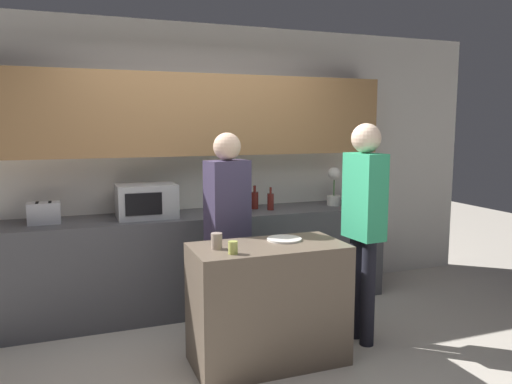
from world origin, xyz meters
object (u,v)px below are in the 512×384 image
bottle_0 (246,200)px  person_center (228,217)px  toaster (44,213)px  person_left (364,213)px  microwave (146,201)px  potted_plant (334,186)px  cup_1 (217,241)px  bottle_1 (255,200)px  bottle_2 (271,201)px  cup_0 (233,248)px  plate_on_island (284,239)px

bottle_0 → person_center: bearing=-121.0°
toaster → person_left: size_ratio=0.15×
microwave → toaster: 0.85m
potted_plant → person_center: 1.55m
microwave → potted_plant: 1.91m
potted_plant → cup_1: (-1.61, -1.24, -0.17)m
cup_1 → bottle_1: bearing=59.7°
bottle_0 → person_center: person_center is taller
potted_plant → bottle_0: 0.98m
potted_plant → person_left: size_ratio=0.23×
person_center → potted_plant: bearing=-166.8°
potted_plant → person_left: 1.25m
bottle_2 → microwave: bearing=178.3°
toaster → bottle_2: bottle_2 is taller
bottle_0 → bottle_1: size_ratio=1.32×
microwave → cup_0: (0.36, -1.40, -0.13)m
person_center → cup_0: bearing=61.4°
person_left → microwave: bearing=47.6°
bottle_0 → bottle_1: (0.14, 0.14, -0.03)m
toaster → potted_plant: bearing=-0.0°
toaster → bottle_0: (1.78, -0.05, 0.03)m
toaster → bottle_1: (1.92, 0.08, -0.00)m
bottle_0 → plate_on_island: (-0.09, -1.10, -0.14)m
potted_plant → bottle_2: potted_plant is taller
person_center → toaster: bearing=-41.0°
plate_on_island → cup_1: bearing=-171.8°
toaster → plate_on_island: toaster is taller
microwave → toaster: (-0.85, 0.00, -0.06)m
bottle_2 → person_left: size_ratio=0.13×
plate_on_island → cup_1: size_ratio=2.32×
person_left → person_center: 1.08m
cup_1 → person_left: (1.21, 0.05, 0.11)m
microwave → plate_on_island: (0.84, -1.16, -0.17)m
bottle_0 → cup_0: bottle_0 is taller
bottle_1 → bottle_2: bearing=-45.1°
potted_plant → bottle_1: potted_plant is taller
toaster → bottle_1: size_ratio=1.12×
cup_0 → person_center: size_ratio=0.05×
plate_on_island → cup_1: 0.55m
toaster → person_left: person_left is taller
potted_plant → bottle_1: size_ratio=1.71×
bottle_2 → cup_1: bearing=-126.7°
microwave → cup_0: 1.45m
microwave → plate_on_island: size_ratio=2.00×
cup_1 → person_center: bearing=65.1°
microwave → person_left: person_left is taller
microwave → person_center: 0.89m
potted_plant → bottle_2: 0.73m
microwave → person_center: person_center is taller
potted_plant → toaster: bearing=180.0°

